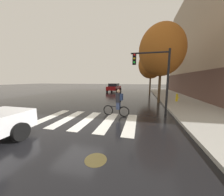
{
  "coord_description": "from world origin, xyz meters",
  "views": [
    {
      "loc": [
        3.47,
        -6.05,
        2.26
      ],
      "look_at": [
        1.73,
        1.2,
        1.13
      ],
      "focal_mm": 19.29,
      "sensor_mm": 36.0,
      "label": 1
    }
  ],
  "objects_px": {
    "traffic_light_near": "(155,71)",
    "street_tree_mid": "(151,64)",
    "sedan_mid": "(114,87)",
    "street_tree_near": "(161,50)",
    "fire_hydrant": "(177,98)",
    "cyclist": "(118,103)",
    "manhole_cover": "(96,160)"
  },
  "relations": [
    {
      "from": "sedan_mid",
      "to": "street_tree_mid",
      "type": "distance_m",
      "value": 8.05
    },
    {
      "from": "fire_hydrant",
      "to": "traffic_light_near",
      "type": "bearing_deg",
      "value": -120.57
    },
    {
      "from": "fire_hydrant",
      "to": "street_tree_near",
      "type": "height_order",
      "value": "street_tree_near"
    },
    {
      "from": "sedan_mid",
      "to": "cyclist",
      "type": "height_order",
      "value": "cyclist"
    },
    {
      "from": "street_tree_mid",
      "to": "cyclist",
      "type": "bearing_deg",
      "value": -101.67
    },
    {
      "from": "fire_hydrant",
      "to": "street_tree_mid",
      "type": "xyz_separation_m",
      "value": [
        -2.05,
        7.83,
        4.19
      ]
    },
    {
      "from": "street_tree_near",
      "to": "street_tree_mid",
      "type": "distance_m",
      "value": 8.2
    },
    {
      "from": "cyclist",
      "to": "street_tree_mid",
      "type": "relative_size",
      "value": 0.24
    },
    {
      "from": "manhole_cover",
      "to": "street_tree_near",
      "type": "distance_m",
      "value": 11.27
    },
    {
      "from": "street_tree_mid",
      "to": "traffic_light_near",
      "type": "bearing_deg",
      "value": -92.84
    },
    {
      "from": "sedan_mid",
      "to": "traffic_light_near",
      "type": "xyz_separation_m",
      "value": [
        5.99,
        -14.78,
        2.04
      ]
    },
    {
      "from": "sedan_mid",
      "to": "traffic_light_near",
      "type": "bearing_deg",
      "value": -67.93
    },
    {
      "from": "manhole_cover",
      "to": "sedan_mid",
      "type": "relative_size",
      "value": 0.14
    },
    {
      "from": "fire_hydrant",
      "to": "street_tree_near",
      "type": "distance_m",
      "value": 4.81
    },
    {
      "from": "manhole_cover",
      "to": "fire_hydrant",
      "type": "xyz_separation_m",
      "value": [
        4.69,
        10.01,
        0.53
      ]
    },
    {
      "from": "traffic_light_near",
      "to": "fire_hydrant",
      "type": "xyz_separation_m",
      "value": [
        2.66,
        4.51,
        -2.33
      ]
    },
    {
      "from": "traffic_light_near",
      "to": "street_tree_mid",
      "type": "bearing_deg",
      "value": 87.16
    },
    {
      "from": "cyclist",
      "to": "street_tree_near",
      "type": "relative_size",
      "value": 0.23
    },
    {
      "from": "manhole_cover",
      "to": "fire_hydrant",
      "type": "relative_size",
      "value": 0.82
    },
    {
      "from": "cyclist",
      "to": "traffic_light_near",
      "type": "relative_size",
      "value": 0.41
    },
    {
      "from": "sedan_mid",
      "to": "street_tree_mid",
      "type": "xyz_separation_m",
      "value": [
        6.61,
        -2.44,
        3.9
      ]
    },
    {
      "from": "traffic_light_near",
      "to": "cyclist",
      "type": "bearing_deg",
      "value": -150.28
    },
    {
      "from": "traffic_light_near",
      "to": "street_tree_mid",
      "type": "xyz_separation_m",
      "value": [
        0.61,
        12.34,
        1.86
      ]
    },
    {
      "from": "sedan_mid",
      "to": "street_tree_near",
      "type": "xyz_separation_m",
      "value": [
        6.92,
        -10.63,
        4.19
      ]
    },
    {
      "from": "manhole_cover",
      "to": "street_tree_near",
      "type": "relative_size",
      "value": 0.09
    },
    {
      "from": "fire_hydrant",
      "to": "street_tree_near",
      "type": "xyz_separation_m",
      "value": [
        -1.74,
        -0.36,
        4.47
      ]
    },
    {
      "from": "cyclist",
      "to": "manhole_cover",
      "type": "bearing_deg",
      "value": -87.8
    },
    {
      "from": "cyclist",
      "to": "fire_hydrant",
      "type": "bearing_deg",
      "value": 49.86
    },
    {
      "from": "street_tree_near",
      "to": "street_tree_mid",
      "type": "height_order",
      "value": "street_tree_near"
    },
    {
      "from": "street_tree_near",
      "to": "street_tree_mid",
      "type": "xyz_separation_m",
      "value": [
        -0.31,
        8.19,
        -0.28
      ]
    },
    {
      "from": "cyclist",
      "to": "street_tree_near",
      "type": "xyz_separation_m",
      "value": [
        3.12,
        5.4,
        4.16
      ]
    },
    {
      "from": "sedan_mid",
      "to": "street_tree_near",
      "type": "height_order",
      "value": "street_tree_near"
    }
  ]
}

